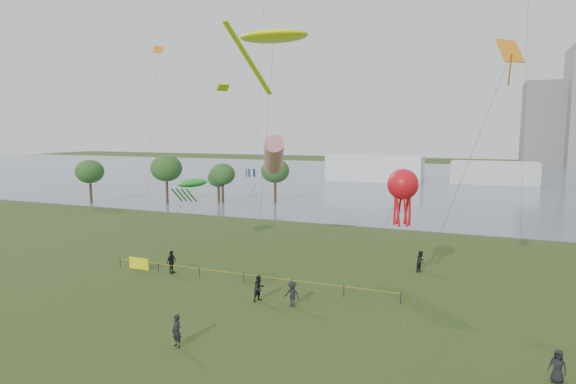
% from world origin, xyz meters
% --- Properties ---
extents(lake, '(400.00, 120.00, 0.08)m').
position_xyz_m(lake, '(0.00, 100.00, 0.02)').
color(lake, slate).
rests_on(lake, ground_plane).
extents(building_low, '(16.00, 18.00, 28.00)m').
position_xyz_m(building_low, '(32.00, 168.00, 14.00)').
color(building_low, slate).
rests_on(building_low, ground_plane).
extents(pavilion_left, '(22.00, 8.00, 6.00)m').
position_xyz_m(pavilion_left, '(-12.00, 95.00, 3.00)').
color(pavilion_left, white).
rests_on(pavilion_left, ground_plane).
extents(pavilion_right, '(18.00, 7.00, 5.00)m').
position_xyz_m(pavilion_right, '(14.00, 98.00, 2.50)').
color(pavilion_right, silver).
rests_on(pavilion_right, ground_plane).
extents(trees, '(32.76, 15.71, 7.93)m').
position_xyz_m(trees, '(-32.82, 48.90, 5.17)').
color(trees, '#3A281A').
rests_on(trees, ground_plane).
extents(fence, '(24.07, 0.07, 1.05)m').
position_xyz_m(fence, '(-11.71, 14.75, 0.55)').
color(fence, black).
rests_on(fence, ground_plane).
extents(spectator_a, '(1.00, 1.09, 1.82)m').
position_xyz_m(spectator_a, '(-2.84, 11.70, 0.91)').
color(spectator_a, black).
rests_on(spectator_a, ground_plane).
extents(spectator_b, '(1.23, 0.86, 1.74)m').
position_xyz_m(spectator_b, '(-0.33, 11.57, 0.87)').
color(spectator_b, black).
rests_on(spectator_b, ground_plane).
extents(spectator_c, '(0.51, 1.15, 1.93)m').
position_xyz_m(spectator_c, '(-12.42, 14.95, 0.97)').
color(spectator_c, black).
rests_on(spectator_c, ground_plane).
extents(spectator_d, '(0.93, 0.79, 1.61)m').
position_xyz_m(spectator_d, '(14.86, 7.00, 0.81)').
color(spectator_d, black).
rests_on(spectator_d, ground_plane).
extents(spectator_f, '(0.77, 0.64, 1.82)m').
position_xyz_m(spectator_f, '(-3.97, 3.53, 0.91)').
color(spectator_f, black).
rests_on(spectator_f, ground_plane).
extents(spectator_g, '(0.97, 1.07, 1.80)m').
position_xyz_m(spectator_g, '(6.79, 23.08, 0.90)').
color(spectator_g, black).
rests_on(spectator_g, ground_plane).
extents(kite_stingray, '(5.57, 10.22, 19.43)m').
position_xyz_m(kite_stingray, '(-4.19, 17.41, 18.93)').
color(kite_stingray, '#3F3F42').
extents(kite_windsock, '(6.10, 8.89, 11.45)m').
position_xyz_m(kite_windsock, '(-6.66, 23.10, 9.54)').
color(kite_windsock, '#3F3F42').
extents(kite_creature, '(2.23, 11.95, 7.15)m').
position_xyz_m(kite_creature, '(-14.85, 22.13, 6.71)').
color(kite_creature, '#3F3F42').
extents(kite_octopus, '(4.17, 5.32, 9.19)m').
position_xyz_m(kite_octopus, '(6.14, 16.03, 8.03)').
color(kite_octopus, '#3F3F42').
extents(kite_delta, '(5.64, 12.14, 16.23)m').
position_xyz_m(kite_delta, '(11.86, 8.11, 14.72)').
color(kite_delta, '#3F3F42').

